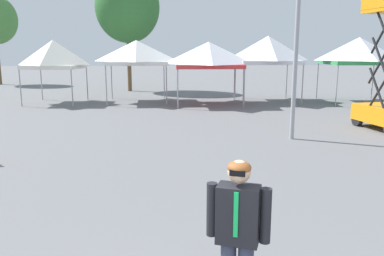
{
  "coord_description": "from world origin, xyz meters",
  "views": [
    {
      "loc": [
        -0.12,
        -2.15,
        2.83
      ],
      "look_at": [
        0.26,
        5.46,
        1.3
      ],
      "focal_mm": 36.52,
      "sensor_mm": 36.0,
      "label": 1
    }
  ],
  "objects_px": {
    "canopy_tent_right_of_center": "(137,53)",
    "person_foreground": "(238,232)",
    "canopy_tent_far_left": "(209,55)",
    "canopy_tent_behind_left": "(54,54)",
    "tree_behind_tents_left": "(127,7)",
    "canopy_tent_left_of_center": "(268,50)",
    "canopy_tent_behind_center": "(359,51)"
  },
  "relations": [
    {
      "from": "canopy_tent_right_of_center",
      "to": "person_foreground",
      "type": "height_order",
      "value": "canopy_tent_right_of_center"
    },
    {
      "from": "canopy_tent_far_left",
      "to": "canopy_tent_right_of_center",
      "type": "bearing_deg",
      "value": 163.42
    },
    {
      "from": "canopy_tent_behind_left",
      "to": "tree_behind_tents_left",
      "type": "relative_size",
      "value": 0.42
    },
    {
      "from": "canopy_tent_left_of_center",
      "to": "tree_behind_tents_left",
      "type": "bearing_deg",
      "value": 143.96
    },
    {
      "from": "canopy_tent_behind_left",
      "to": "canopy_tent_right_of_center",
      "type": "height_order",
      "value": "same"
    },
    {
      "from": "canopy_tent_far_left",
      "to": "tree_behind_tents_left",
      "type": "distance_m",
      "value": 9.07
    },
    {
      "from": "canopy_tent_left_of_center",
      "to": "canopy_tent_behind_center",
      "type": "relative_size",
      "value": 1.0
    },
    {
      "from": "canopy_tent_far_left",
      "to": "canopy_tent_behind_left",
      "type": "bearing_deg",
      "value": 174.36
    },
    {
      "from": "canopy_tent_right_of_center",
      "to": "person_foreground",
      "type": "xyz_separation_m",
      "value": [
        2.58,
        -18.07,
        -1.65
      ]
    },
    {
      "from": "canopy_tent_left_of_center",
      "to": "person_foreground",
      "type": "bearing_deg",
      "value": -104.38
    },
    {
      "from": "canopy_tent_behind_center",
      "to": "person_foreground",
      "type": "height_order",
      "value": "canopy_tent_behind_center"
    },
    {
      "from": "canopy_tent_left_of_center",
      "to": "canopy_tent_right_of_center",
      "type": "bearing_deg",
      "value": 179.06
    },
    {
      "from": "canopy_tent_far_left",
      "to": "canopy_tent_behind_center",
      "type": "height_order",
      "value": "canopy_tent_behind_center"
    },
    {
      "from": "canopy_tent_right_of_center",
      "to": "tree_behind_tents_left",
      "type": "bearing_deg",
      "value": 100.12
    },
    {
      "from": "tree_behind_tents_left",
      "to": "canopy_tent_left_of_center",
      "type": "bearing_deg",
      "value": -36.04
    },
    {
      "from": "canopy_tent_behind_left",
      "to": "person_foreground",
      "type": "bearing_deg",
      "value": -68.68
    },
    {
      "from": "canopy_tent_far_left",
      "to": "person_foreground",
      "type": "bearing_deg",
      "value": -94.21
    },
    {
      "from": "canopy_tent_far_left",
      "to": "canopy_tent_behind_center",
      "type": "relative_size",
      "value": 0.96
    },
    {
      "from": "canopy_tent_right_of_center",
      "to": "person_foreground",
      "type": "distance_m",
      "value": 18.32
    },
    {
      "from": "canopy_tent_behind_left",
      "to": "canopy_tent_behind_center",
      "type": "bearing_deg",
      "value": -2.06
    },
    {
      "from": "canopy_tent_right_of_center",
      "to": "canopy_tent_left_of_center",
      "type": "xyz_separation_m",
      "value": [
        7.18,
        -0.12,
        0.14
      ]
    },
    {
      "from": "canopy_tent_far_left",
      "to": "person_foreground",
      "type": "xyz_separation_m",
      "value": [
        -1.25,
        -16.93,
        -1.54
      ]
    },
    {
      "from": "canopy_tent_behind_left",
      "to": "canopy_tent_behind_center",
      "type": "relative_size",
      "value": 0.94
    },
    {
      "from": "canopy_tent_behind_left",
      "to": "tree_behind_tents_left",
      "type": "distance_m",
      "value": 7.66
    },
    {
      "from": "person_foreground",
      "to": "canopy_tent_behind_left",
      "type": "bearing_deg",
      "value": 111.32
    },
    {
      "from": "person_foreground",
      "to": "canopy_tent_left_of_center",
      "type": "bearing_deg",
      "value": 75.62
    },
    {
      "from": "canopy_tent_right_of_center",
      "to": "canopy_tent_behind_center",
      "type": "distance_m",
      "value": 11.93
    },
    {
      "from": "canopy_tent_behind_center",
      "to": "tree_behind_tents_left",
      "type": "xyz_separation_m",
      "value": [
        -12.94,
        6.79,
        2.87
      ]
    },
    {
      "from": "person_foreground",
      "to": "tree_behind_tents_left",
      "type": "bearing_deg",
      "value": 98.61
    },
    {
      "from": "canopy_tent_behind_left",
      "to": "canopy_tent_left_of_center",
      "type": "height_order",
      "value": "canopy_tent_left_of_center"
    },
    {
      "from": "canopy_tent_right_of_center",
      "to": "tree_behind_tents_left",
      "type": "xyz_separation_m",
      "value": [
        -1.05,
        5.87,
        2.97
      ]
    },
    {
      "from": "canopy_tent_right_of_center",
      "to": "canopy_tent_behind_center",
      "type": "relative_size",
      "value": 0.95
    }
  ]
}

